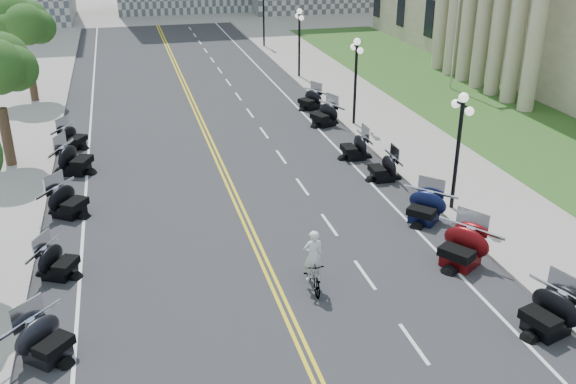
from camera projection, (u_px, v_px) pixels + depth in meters
ground at (276, 287)px, 21.57m from camera, size 160.00×160.00×0.00m
road at (226, 177)px, 30.42m from camera, size 16.00×90.00×0.01m
centerline_yellow_a at (224, 177)px, 30.38m from camera, size 0.12×90.00×0.00m
centerline_yellow_b at (229, 177)px, 30.44m from camera, size 0.12×90.00×0.00m
edge_line_north at (353, 165)px, 31.89m from camera, size 0.12×90.00×0.00m
edge_line_south at (86, 191)px, 28.93m from camera, size 0.12×90.00×0.00m
lane_dash_5 at (414, 344)px, 18.76m from camera, size 0.12×2.00×0.00m
lane_dash_6 at (365, 275)px, 22.30m from camera, size 0.12×2.00×0.00m
lane_dash_7 at (329, 225)px, 25.84m from camera, size 0.12×2.00×0.00m
lane_dash_8 at (302, 187)px, 29.38m from camera, size 0.12×2.00×0.00m
lane_dash_9 at (281, 157)px, 32.92m from camera, size 0.12×2.00×0.00m
lane_dash_10 at (264, 133)px, 36.46m from camera, size 0.12×2.00×0.00m
lane_dash_11 at (250, 113)px, 40.00m from camera, size 0.12×2.00×0.00m
lane_dash_12 at (238, 96)px, 43.54m from camera, size 0.12×2.00×0.00m
lane_dash_13 at (228, 82)px, 47.08m from camera, size 0.12×2.00×0.00m
lane_dash_14 at (220, 70)px, 50.62m from camera, size 0.12×2.00×0.00m
lane_dash_15 at (212, 60)px, 54.16m from camera, size 0.12×2.00×0.00m
lane_dash_16 at (206, 51)px, 57.70m from camera, size 0.12×2.00×0.00m
lane_dash_17 at (200, 42)px, 61.25m from camera, size 0.12×2.00×0.00m
lane_dash_18 at (195, 35)px, 64.79m from camera, size 0.12×2.00×0.00m
lane_dash_19 at (190, 29)px, 68.33m from camera, size 0.12×2.00×0.00m
sidewalk_north at (429, 156)px, 32.81m from camera, size 5.00×90.00×0.15m
lawn at (472, 105)px, 41.52m from camera, size 9.00×60.00×0.10m
street_lamp_2 at (457, 153)px, 26.04m from camera, size 0.50×1.20×4.90m
street_lamp_3 at (355, 82)px, 36.66m from camera, size 0.50×1.20×4.90m
street_lamp_4 at (299, 43)px, 47.29m from camera, size 0.50×1.20×4.90m
street_lamp_5 at (264, 19)px, 57.91m from camera, size 0.50×1.20×4.90m
flagpole at (458, 17)px, 43.18m from camera, size 1.10×0.20×10.00m
tree_4 at (24, 29)px, 40.35m from camera, size 4.80×4.80×9.20m
motorcycle_n_4 at (549, 311)px, 19.01m from camera, size 2.62×2.62×1.47m
motorcycle_n_5 at (462, 246)px, 22.63m from camera, size 3.05×3.05×1.54m
motorcycle_n_6 at (425, 206)px, 25.83m from camera, size 2.83×2.83×1.40m
motorcycle_n_7 at (383, 167)px, 29.89m from camera, size 1.91×1.91×1.31m
motorcycle_n_8 at (355, 146)px, 32.47m from camera, size 1.95×1.95×1.36m
motorcycle_n_9 at (324, 114)px, 37.46m from camera, size 2.65×2.65×1.44m
motorcycle_n_10 at (310, 99)px, 40.59m from camera, size 2.53×2.53×1.33m
motorcycle_s_5 at (45, 338)px, 17.90m from camera, size 2.78×2.78×1.37m
motorcycle_s_6 at (58, 260)px, 21.98m from camera, size 2.43×2.43×1.27m
motorcycle_s_7 at (68, 200)px, 26.37m from camera, size 2.84×2.84×1.43m
motorcycle_s_8 at (74, 158)px, 30.61m from camera, size 2.91×2.91×1.56m
motorcycle_s_9 at (72, 136)px, 33.87m from camera, size 2.61×2.61×1.33m
bicycle at (313, 274)px, 21.27m from camera, size 0.62×1.90×1.13m
cyclist_rider at (313, 235)px, 20.68m from camera, size 0.67×0.44×1.83m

